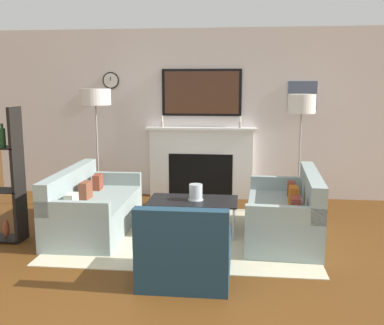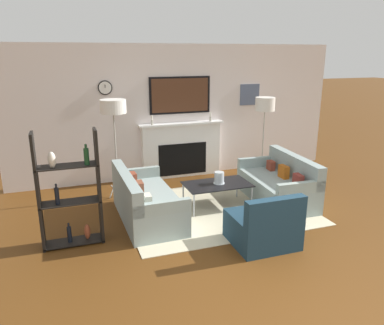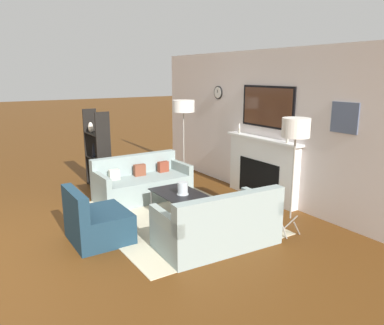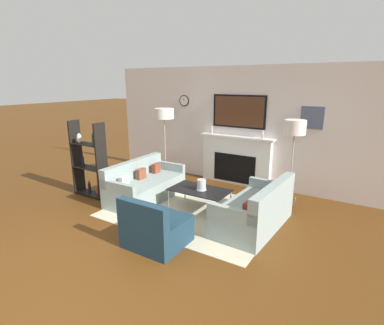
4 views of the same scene
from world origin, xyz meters
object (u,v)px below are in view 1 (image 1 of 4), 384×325
Objects in this scene: coffee_table at (193,202)px; floor_lamp_right at (302,106)px; hurricane_candle at (196,193)px; floor_lamp_left at (95,99)px; armchair at (185,254)px; couch_right at (286,215)px; couch_left at (92,209)px.

coffee_table is 0.65× the size of floor_lamp_right.
floor_lamp_left reaches higher than hurricane_candle.
armchair is at bearing -88.11° from hurricane_candle.
couch_right is 3.17m from floor_lamp_left.
hurricane_candle is at bearing -144.49° from floor_lamp_right.
couch_right is 1.15m from coffee_table.
couch_right is 1.68m from floor_lamp_right.
armchair is at bearing -86.68° from coffee_table.
floor_lamp_right is at bearing 35.51° from hurricane_candle.
couch_left is 2.08× the size of armchair.
hurricane_candle is 1.97m from floor_lamp_right.
floor_lamp_right is at bearing 34.98° from coffee_table.
hurricane_candle is (0.04, 0.01, 0.11)m from coffee_table.
couch_left is 1.02× the size of floor_lamp_right.
armchair reaches higher than hurricane_candle.
coffee_table is 0.62× the size of floor_lamp_left.
armchair is at bearing -118.74° from floor_lamp_right.
floor_lamp_left reaches higher than couch_left.
hurricane_candle is at bearing -31.99° from floor_lamp_left.
floor_lamp_left is at bearing 103.82° from couch_left.
couch_right reaches higher than couch_left.
couch_right is 1.99× the size of armchair.
couch_right reaches higher than coffee_table.
floor_lamp_left is at bearing 123.76° from armchair.
coffee_table is 2.06m from floor_lamp_right.
couch_right is at bearing 51.37° from armchair.
coffee_table is 0.12m from hurricane_candle.
couch_right is 1.13m from hurricane_candle.
hurricane_candle is 0.12× the size of floor_lamp_right.
couch_left is at bearing -76.18° from floor_lamp_left.
floor_lamp_right is (2.66, 1.08, 1.26)m from couch_left.
floor_lamp_right reaches higher than armchair.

